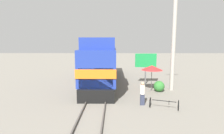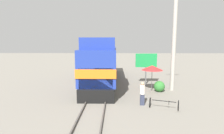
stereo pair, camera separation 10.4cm
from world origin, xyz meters
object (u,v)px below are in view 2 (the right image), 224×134
(locomotive, at_px, (102,64))
(utility_pole, at_px, (174,37))
(billboard_sign, at_px, (146,62))
(bicycle, at_px, (164,104))
(vendor_umbrella, at_px, (152,68))
(person_bystander, at_px, (142,93))

(locomotive, xyz_separation_m, utility_pole, (6.85, -3.22, 2.93))
(locomotive, relative_size, billboard_sign, 4.53)
(locomotive, distance_m, bicycle, 9.53)
(locomotive, bearing_deg, utility_pole, -25.17)
(locomotive, xyz_separation_m, vendor_umbrella, (4.87, -3.49, 0.08))
(locomotive, xyz_separation_m, billboard_sign, (4.75, -0.95, 0.36))
(locomotive, relative_size, utility_pole, 1.52)
(billboard_sign, bearing_deg, vendor_umbrella, -87.35)
(utility_pole, height_order, vendor_umbrella, utility_pole)
(vendor_umbrella, xyz_separation_m, person_bystander, (-1.46, -3.85, -1.25))
(locomotive, distance_m, vendor_umbrella, 5.99)
(locomotive, height_order, bicycle, locomotive)
(locomotive, height_order, billboard_sign, locomotive)
(billboard_sign, height_order, person_bystander, billboard_sign)
(person_bystander, bearing_deg, utility_pole, 50.11)
(vendor_umbrella, distance_m, person_bystander, 4.31)
(billboard_sign, height_order, bicycle, billboard_sign)
(locomotive, bearing_deg, vendor_umbrella, -35.62)
(vendor_umbrella, height_order, billboard_sign, billboard_sign)
(person_bystander, bearing_deg, bicycle, -28.23)
(locomotive, distance_m, billboard_sign, 4.86)
(billboard_sign, xyz_separation_m, person_bystander, (-1.35, -6.38, -1.53))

